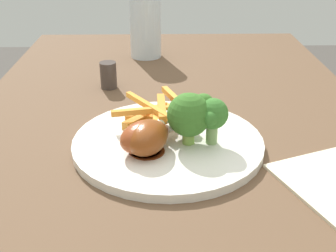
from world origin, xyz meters
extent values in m
cube|color=brown|center=(0.00, 0.00, 0.71)|extent=(1.23, 0.66, 0.03)
cylinder|color=#443122|center=(0.56, -0.27, 0.35)|extent=(0.06, 0.06, 0.70)
cylinder|color=#443122|center=(0.56, 0.27, 0.35)|extent=(0.06, 0.06, 0.70)
cylinder|color=white|center=(0.01, 0.01, 0.73)|extent=(0.26, 0.26, 0.01)
cylinder|color=#8AB64D|center=(0.00, -0.02, 0.75)|extent=(0.02, 0.02, 0.02)
sphere|color=#366A24|center=(0.00, -0.02, 0.78)|extent=(0.06, 0.06, 0.06)
sphere|color=#366A24|center=(0.01, -0.04, 0.79)|extent=(0.03, 0.03, 0.03)
sphere|color=#366A24|center=(0.01, -0.03, 0.79)|extent=(0.02, 0.02, 0.02)
sphere|color=#366A24|center=(0.01, -0.03, 0.79)|extent=(0.03, 0.03, 0.03)
cylinder|color=#80A460|center=(0.00, -0.05, 0.75)|extent=(0.02, 0.02, 0.03)
sphere|color=#356F29|center=(0.00, -0.05, 0.78)|extent=(0.04, 0.04, 0.04)
sphere|color=#356F29|center=(-0.01, -0.03, 0.78)|extent=(0.02, 0.02, 0.02)
sphere|color=#356F29|center=(0.00, -0.04, 0.79)|extent=(0.02, 0.02, 0.02)
sphere|color=#356F29|center=(0.01, -0.04, 0.78)|extent=(0.02, 0.02, 0.02)
sphere|color=#356F29|center=(-0.02, -0.04, 0.78)|extent=(0.02, 0.02, 0.02)
cube|color=orange|center=(0.06, 0.02, 0.74)|extent=(0.04, 0.08, 0.01)
cube|color=orange|center=(0.09, -0.01, 0.76)|extent=(0.11, 0.05, 0.01)
cube|color=orange|center=(0.05, 0.04, 0.76)|extent=(0.03, 0.11, 0.01)
cube|color=orange|center=(0.07, 0.04, 0.76)|extent=(0.09, 0.07, 0.01)
cube|color=orange|center=(0.06, 0.02, 0.76)|extent=(0.08, 0.01, 0.01)
cube|color=#BB7628|center=(0.07, 0.03, 0.74)|extent=(0.01, 0.08, 0.01)
cube|color=orange|center=(0.05, 0.00, 0.75)|extent=(0.03, 0.06, 0.01)
cube|color=orange|center=(0.04, 0.02, 0.75)|extent=(0.07, 0.01, 0.01)
cube|color=orange|center=(0.06, 0.00, 0.75)|extent=(0.07, 0.04, 0.01)
cube|color=orange|center=(0.07, 0.04, 0.74)|extent=(0.08, 0.07, 0.01)
cylinder|color=#56210B|center=(-0.02, 0.04, 0.74)|extent=(0.05, 0.05, 0.00)
ellipsoid|color=brown|center=(-0.02, 0.04, 0.76)|extent=(0.08, 0.07, 0.04)
cylinder|color=beige|center=(0.03, 0.02, 0.76)|extent=(0.03, 0.02, 0.01)
sphere|color=silver|center=(0.04, 0.01, 0.76)|extent=(0.02, 0.02, 0.02)
cylinder|color=#622310|center=(-0.02, 0.04, 0.74)|extent=(0.04, 0.04, 0.00)
ellipsoid|color=brown|center=(-0.02, 0.04, 0.76)|extent=(0.08, 0.09, 0.04)
cylinder|color=beige|center=(0.02, -0.01, 0.76)|extent=(0.04, 0.04, 0.01)
sphere|color=silver|center=(0.03, -0.02, 0.76)|extent=(0.02, 0.02, 0.02)
cylinder|color=silver|center=(0.42, 0.05, 0.79)|extent=(0.07, 0.07, 0.13)
cylinder|color=#423833|center=(0.24, 0.11, 0.75)|extent=(0.03, 0.03, 0.05)
camera|label=1|loc=(-0.51, 0.02, 1.02)|focal=46.17mm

